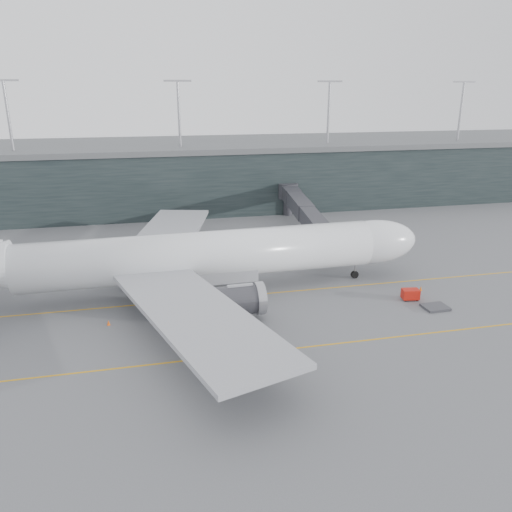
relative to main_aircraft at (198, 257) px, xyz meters
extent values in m
plane|color=#56565A|center=(-3.10, 1.67, -5.44)|extent=(320.00, 320.00, 0.00)
cube|color=orange|center=(-3.10, -2.33, -5.43)|extent=(160.00, 0.25, 0.02)
cube|color=orange|center=(-3.10, -18.33, -5.43)|extent=(160.00, 0.25, 0.02)
cube|color=orange|center=(1.90, 21.67, -5.43)|extent=(0.25, 60.00, 0.02)
cube|color=black|center=(-3.10, 59.67, 1.56)|extent=(240.00, 35.00, 14.00)
cube|color=#535557|center=(-3.10, 59.67, 9.16)|extent=(240.00, 36.00, 1.20)
cylinder|color=#9E9EA3|center=(-33.10, 49.67, 16.56)|extent=(0.60, 0.60, 14.00)
cylinder|color=#9E9EA3|center=(1.90, 49.67, 16.56)|extent=(0.60, 0.60, 14.00)
cylinder|color=#9E9EA3|center=(36.90, 49.67, 16.56)|extent=(0.60, 0.60, 14.00)
cylinder|color=#9E9EA3|center=(71.90, 49.67, 16.56)|extent=(0.60, 0.60, 14.00)
cylinder|color=white|center=(0.49, 0.01, 0.17)|extent=(48.90, 7.89, 6.57)
ellipsoid|color=white|center=(26.44, 0.72, 0.17)|extent=(13.97, 6.94, 6.57)
cube|color=#95969D|center=(-0.57, -0.02, -2.37)|extent=(17.09, 5.75, 2.12)
cube|color=black|center=(30.47, 0.82, 1.23)|extent=(2.42, 3.24, 0.85)
cube|color=#95969D|center=(-2.24, -16.49, -0.89)|extent=(18.36, 32.18, 0.58)
cylinder|color=#37373C|center=(2.88, -9.99, -2.69)|extent=(7.52, 3.91, 3.71)
cube|color=#95969D|center=(-3.13, 16.35, -0.89)|extent=(16.90, 32.14, 0.58)
cylinder|color=#37373C|center=(2.34, 10.13, -2.69)|extent=(7.52, 3.91, 3.71)
cylinder|color=black|center=(23.79, 0.64, -4.86)|extent=(1.18, 0.46, 1.17)
cylinder|color=#9E9EA3|center=(23.79, 0.64, -4.06)|extent=(0.32, 0.32, 2.76)
cylinder|color=black|center=(-3.61, -5.19, -4.75)|extent=(1.39, 0.57, 1.38)
cylinder|color=black|center=(-3.88, 4.98, -4.75)|extent=(1.39, 0.57, 1.38)
cube|color=#2D2D32|center=(20.21, 3.47, 0.16)|extent=(4.07, 4.45, 3.14)
cube|color=#2D2D32|center=(21.38, 12.69, 0.16)|extent=(4.62, 14.80, 2.80)
cube|color=#2D2D32|center=(23.22, 27.14, 0.16)|extent=(4.89, 14.84, 2.91)
cube|color=#2D2D32|center=(25.05, 41.59, 0.16)|extent=(5.17, 14.87, 3.03)
cylinder|color=#9E9EA3|center=(21.48, 13.47, -3.31)|extent=(0.56, 0.56, 4.26)
cube|color=#37373C|center=(21.48, 13.47, -5.05)|extent=(2.44, 1.95, 0.78)
cylinder|color=#2D2D32|center=(20.21, 42.17, 0.16)|extent=(4.48, 4.48, 3.36)
cylinder|color=#2D2D32|center=(20.21, 42.17, -3.42)|extent=(2.02, 2.02, 4.03)
cube|color=#B6170D|center=(27.89, -8.80, -4.57)|extent=(2.44, 1.76, 1.33)
cylinder|color=black|center=(27.00, -9.19, -5.24)|extent=(0.43, 0.21, 0.41)
cylinder|color=black|center=(28.62, -9.44, -5.24)|extent=(0.43, 0.21, 0.41)
cylinder|color=black|center=(27.16, -8.17, -5.24)|extent=(0.43, 0.21, 0.41)
cylinder|color=black|center=(28.78, -8.42, -5.24)|extent=(0.43, 0.21, 0.41)
cube|color=#35353A|center=(29.72, -12.13, -5.25)|extent=(3.28, 2.66, 0.32)
cube|color=#37373C|center=(-8.82, 11.18, -5.30)|extent=(2.11, 1.82, 0.19)
cube|color=silver|center=(-8.82, 11.18, -4.47)|extent=(1.73, 1.66, 1.39)
cube|color=navy|center=(-8.82, 11.18, -3.74)|extent=(1.79, 1.71, 0.07)
cube|color=#37373C|center=(-5.84, 12.79, -5.29)|extent=(2.60, 2.40, 0.21)
cube|color=#A3A7AF|center=(-5.84, 12.79, -4.35)|extent=(2.18, 2.13, 1.57)
cube|color=navy|center=(-5.84, 12.79, -3.53)|extent=(2.25, 2.20, 0.08)
cube|color=#37373C|center=(-3.21, 12.11, -5.27)|extent=(2.64, 2.31, 0.23)
cube|color=silver|center=(-3.21, 12.11, -4.25)|extent=(2.17, 2.09, 1.70)
cube|color=navy|center=(-3.21, 12.11, -3.37)|extent=(2.24, 2.16, 0.09)
cone|color=orange|center=(31.07, -6.12, -5.11)|extent=(0.41, 0.41, 0.65)
cone|color=orange|center=(4.18, -16.40, -5.07)|extent=(0.47, 0.47, 0.74)
cone|color=#FA4C0D|center=(4.76, 12.74, -5.10)|extent=(0.43, 0.43, 0.69)
cone|color=#F1550D|center=(-12.09, -7.73, -5.12)|extent=(0.41, 0.41, 0.65)
camera|label=1|loc=(-6.58, -65.64, 22.02)|focal=35.00mm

